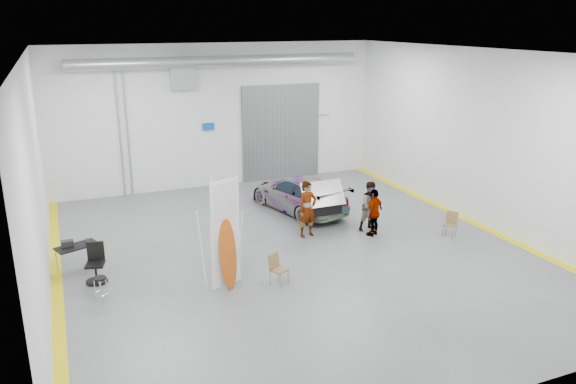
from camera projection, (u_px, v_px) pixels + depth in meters
name	position (u px, v px, depth m)	size (l,w,h in m)	color
ground	(293.00, 251.00, 17.46)	(16.00, 16.00, 0.00)	#585B5F
room_shell	(274.00, 109.00, 18.31)	(14.02, 16.18, 6.01)	silver
sedan_car	(299.00, 194.00, 20.99)	(1.82, 4.47, 1.30)	silver
person_a	(307.00, 209.00, 18.38)	(0.69, 0.45, 1.88)	#936250
person_b	(371.00, 206.00, 18.95)	(0.83, 0.64, 1.71)	teal
person_c	(374.00, 212.00, 18.49)	(0.93, 0.38, 1.60)	brown
surfboard_display	(224.00, 244.00, 14.56)	(0.86, 0.47, 3.21)	white
folding_chair_near	(279.00, 275.00, 15.16)	(0.54, 0.59, 0.85)	brown
folding_chair_far	(449.00, 229.00, 18.52)	(0.53, 0.63, 0.83)	brown
shop_stool	(101.00, 289.00, 14.25)	(0.33, 0.33, 0.66)	black
work_table	(74.00, 246.00, 15.94)	(1.28, 0.94, 0.94)	#919599
office_chair	(95.00, 265.00, 15.26)	(0.58, 0.61, 1.09)	black
trunk_lid	(322.00, 191.00, 19.04)	(1.51, 0.92, 0.04)	silver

